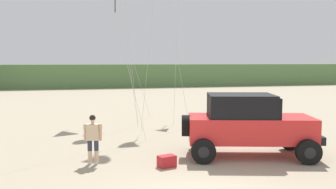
# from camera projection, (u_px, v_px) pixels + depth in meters

# --- Properties ---
(dune_ridge) EXTENTS (90.00, 6.25, 3.05)m
(dune_ridge) POSITION_uv_depth(u_px,v_px,m) (101.00, 76.00, 49.79)
(dune_ridge) COLOR #567A47
(dune_ridge) RESTS_ON ground_plane
(jeep) EXTENTS (5.02, 3.39, 2.26)m
(jeep) POSITION_uv_depth(u_px,v_px,m) (248.00, 123.00, 13.24)
(jeep) COLOR red
(jeep) RESTS_ON ground_plane
(person_watching) EXTENTS (0.61, 0.37, 1.67)m
(person_watching) POSITION_uv_depth(u_px,v_px,m) (93.00, 137.00, 12.23)
(person_watching) COLOR #DBB28E
(person_watching) RESTS_ON ground_plane
(cooler_box) EXTENTS (0.64, 0.51, 0.38)m
(cooler_box) POSITION_uv_depth(u_px,v_px,m) (167.00, 161.00, 11.96)
(cooler_box) COLOR #B21E23
(cooler_box) RESTS_ON ground_plane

